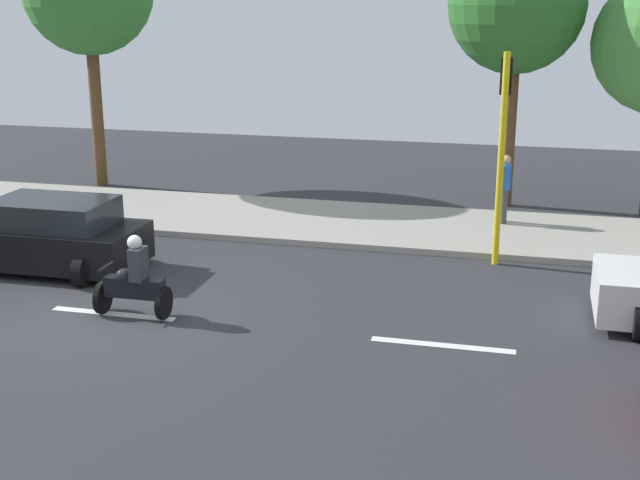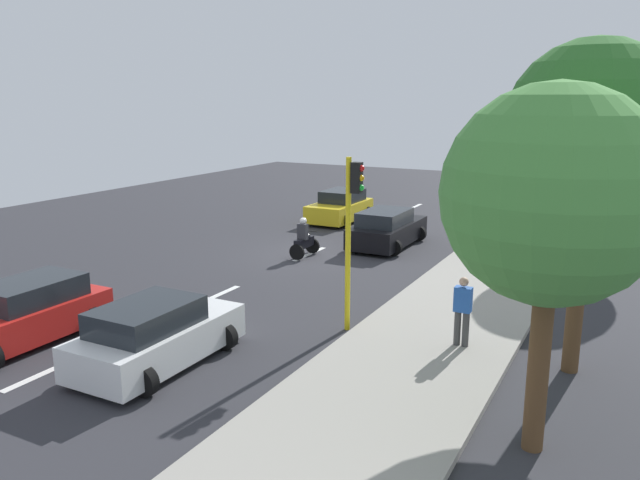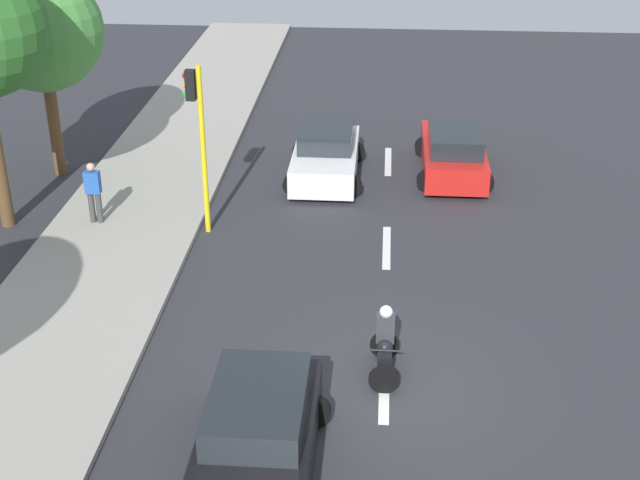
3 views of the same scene
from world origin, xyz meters
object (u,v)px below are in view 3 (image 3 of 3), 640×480
(car_white, at_px, (326,155))
(motorcycle, at_px, (385,346))
(car_red, at_px, (453,153))
(car_black, at_px, (257,440))
(street_tree_north, at_px, (41,30))
(pedestrian_near_signal, at_px, (93,191))
(traffic_light_corner, at_px, (198,127))

(car_white, distance_m, motorcycle, 10.36)
(car_white, bearing_deg, car_red, -173.22)
(car_black, xyz_separation_m, street_tree_north, (7.89, -12.91, 3.69))
(pedestrian_near_signal, bearing_deg, street_tree_north, -57.99)
(car_white, relative_size, street_tree_north, 0.67)
(car_red, height_order, traffic_light_corner, traffic_light_corner)
(car_red, bearing_deg, traffic_light_corner, 33.35)
(car_red, bearing_deg, motorcycle, 79.52)
(motorcycle, distance_m, traffic_light_corner, 8.17)
(car_black, distance_m, street_tree_north, 15.57)
(motorcycle, bearing_deg, pedestrian_near_signal, -38.66)
(pedestrian_near_signal, height_order, street_tree_north, street_tree_north)
(motorcycle, bearing_deg, street_tree_north, -44.42)
(car_white, distance_m, traffic_light_corner, 5.46)
(car_white, distance_m, street_tree_north, 8.94)
(pedestrian_near_signal, distance_m, traffic_light_corner, 3.47)
(car_white, distance_m, pedestrian_near_signal, 7.11)
(car_red, relative_size, motorcycle, 2.78)
(motorcycle, relative_size, street_tree_north, 0.25)
(car_red, xyz_separation_m, car_black, (4.09, 13.74, 0.00))
(car_white, height_order, pedestrian_near_signal, pedestrian_near_signal)
(car_red, bearing_deg, street_tree_north, 3.99)
(car_black, xyz_separation_m, car_white, (-0.24, -13.29, -0.00))
(car_white, relative_size, pedestrian_near_signal, 2.45)
(car_red, distance_m, traffic_light_corner, 8.44)
(car_white, xyz_separation_m, street_tree_north, (8.13, 0.38, 3.69))
(traffic_light_corner, bearing_deg, street_tree_north, -35.12)
(car_red, relative_size, pedestrian_near_signal, 2.51)
(car_white, height_order, traffic_light_corner, traffic_light_corner)
(motorcycle, xyz_separation_m, pedestrian_near_signal, (7.76, -6.21, 0.42))
(car_black, bearing_deg, traffic_light_corner, -73.68)
(car_red, height_order, car_black, same)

